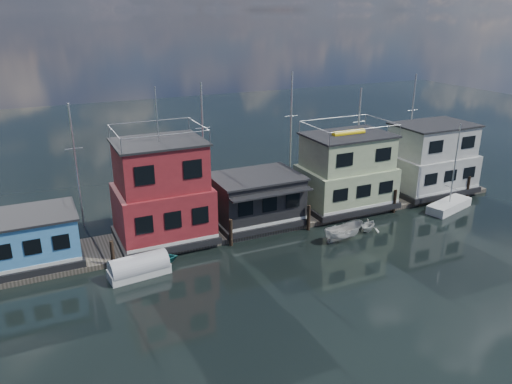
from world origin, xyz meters
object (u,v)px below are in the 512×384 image
houseboat_blue (32,238)px  houseboat_white (431,159)px  dinghy_teal (148,261)px  red_kayak (339,232)px  houseboat_dark (256,198)px  day_sailer (449,205)px  tarp_runabout (139,268)px  houseboat_green (346,172)px  motorboat (343,232)px  houseboat_red (162,194)px  dinghy_white (368,225)px

houseboat_blue → houseboat_white: size_ratio=0.76×
dinghy_teal → red_kayak: bearing=-85.0°
houseboat_blue → houseboat_white: (36.50, 0.00, 1.33)m
houseboat_dark → day_sailer: 18.22m
houseboat_blue → houseboat_dark: size_ratio=0.86×
houseboat_white → tarp_runabout: size_ratio=1.96×
houseboat_blue → dinghy_teal: 8.23m
houseboat_dark → day_sailer: size_ratio=0.92×
houseboat_blue → red_kayak: (22.77, -4.67, -1.99)m
houseboat_white → houseboat_green: bearing=180.0°
houseboat_green → motorboat: 7.53m
houseboat_red → motorboat: houseboat_red is taller
houseboat_dark → day_sailer: day_sailer is taller
houseboat_blue → houseboat_dark: (17.50, -0.02, 0.21)m
day_sailer → houseboat_dark: bearing=150.1°
motorboat → houseboat_white: bearing=-69.5°
dinghy_white → motorboat: bearing=73.2°
houseboat_blue → houseboat_green: 26.53m
houseboat_red → day_sailer: 26.21m
dinghy_teal → dinghy_white: bearing=-85.6°
houseboat_green → motorboat: (-3.99, -5.71, -2.85)m
houseboat_blue → houseboat_green: bearing=0.0°
tarp_runabout → houseboat_blue: bearing=139.3°
houseboat_green → dinghy_teal: 19.76m
houseboat_green → motorboat: bearing=-124.9°
houseboat_white → dinghy_teal: 29.57m
houseboat_blue → houseboat_red: size_ratio=0.54×
houseboat_blue → red_kayak: bearing=-11.6°
dinghy_teal → day_sailer: day_sailer is taller
motorboat → red_kayak: bearing=-15.9°
houseboat_dark → red_kayak: houseboat_dark is taller
dinghy_teal → houseboat_blue: bearing=74.6°
houseboat_green → dinghy_white: (-1.07, -5.08, -2.99)m
houseboat_red → dinghy_teal: 5.46m
houseboat_dark → motorboat: houseboat_dark is taller
day_sailer → houseboat_white: bearing=56.1°
dinghy_teal → red_kayak: size_ratio=1.48×
houseboat_dark → houseboat_white: bearing=0.1°
tarp_runabout → day_sailer: size_ratio=0.53×
houseboat_green → houseboat_white: 10.00m
dinghy_teal → motorboat: 15.40m
houseboat_red → dinghy_white: size_ratio=5.56×
houseboat_green → houseboat_red: bearing=-180.0°
houseboat_red → houseboat_green: bearing=0.0°
houseboat_green → day_sailer: 10.12m
red_kayak → day_sailer: 12.31m
houseboat_blue → houseboat_green: size_ratio=0.76×
dinghy_teal → day_sailer: size_ratio=0.54×
red_kayak → houseboat_white: bearing=-6.1°
houseboat_white → motorboat: houseboat_white is taller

